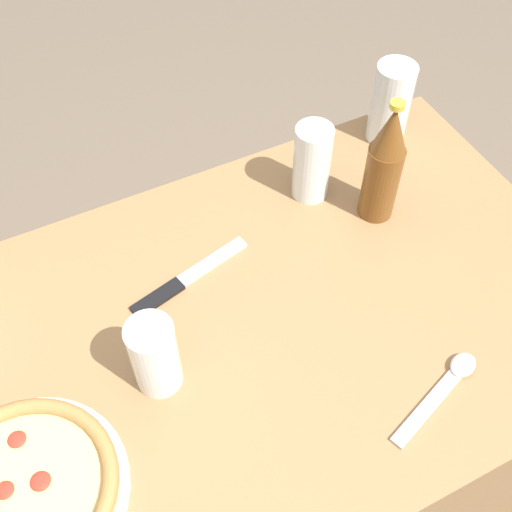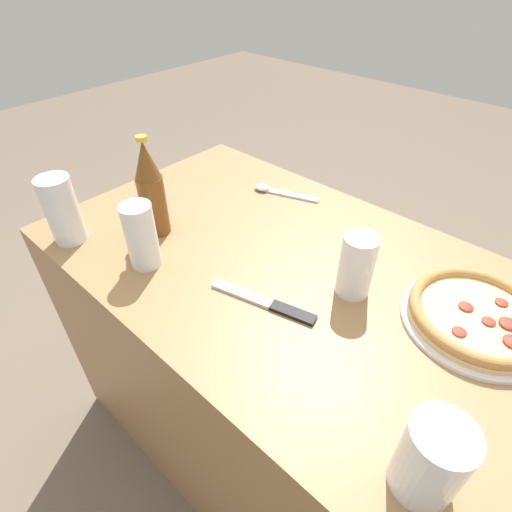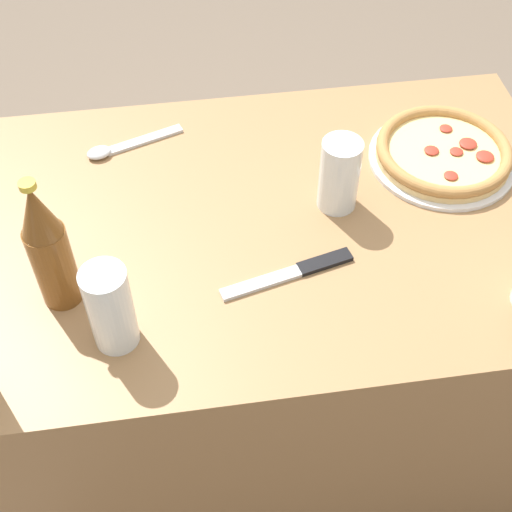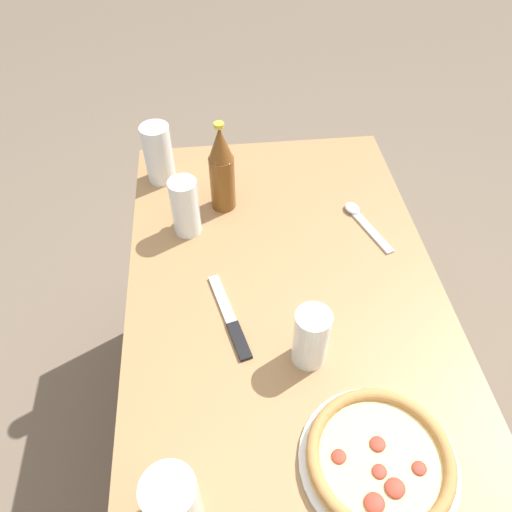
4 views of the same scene
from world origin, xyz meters
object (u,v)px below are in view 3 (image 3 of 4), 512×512
at_px(pizza_veggie, 443,153).
at_px(glass_water, 339,178).
at_px(glass_iced_tea, 111,310).
at_px(knife, 293,272).
at_px(beer_bottle, 48,247).
at_px(spoon, 119,147).

relative_size(pizza_veggie, glass_water, 1.99).
xyz_separation_m(pizza_veggie, glass_iced_tea, (-0.59, -0.31, 0.05)).
distance_m(pizza_veggie, knife, 0.39).
height_order(glass_iced_tea, beer_bottle, beer_bottle).
xyz_separation_m(glass_water, knife, (-0.10, -0.14, -0.06)).
bearing_deg(glass_iced_tea, beer_bottle, 131.48).
bearing_deg(pizza_veggie, spoon, 168.70).
bearing_deg(beer_bottle, glass_water, 16.49).
bearing_deg(beer_bottle, glass_iced_tea, -48.52).
distance_m(pizza_veggie, glass_water, 0.23).
height_order(pizza_veggie, spoon, pizza_veggie).
xyz_separation_m(pizza_veggie, beer_bottle, (-0.67, -0.22, 0.09)).
bearing_deg(knife, beer_bottle, 178.61).
bearing_deg(knife, pizza_veggie, 35.22).
height_order(beer_bottle, knife, beer_bottle).
distance_m(beer_bottle, knife, 0.37).
xyz_separation_m(pizza_veggie, glass_water, (-0.21, -0.08, 0.04)).
xyz_separation_m(knife, spoon, (-0.27, 0.34, 0.00)).
bearing_deg(glass_water, pizza_veggie, 20.26).
height_order(glass_water, beer_bottle, beer_bottle).
bearing_deg(beer_bottle, spoon, 74.69).
distance_m(glass_water, glass_iced_tea, 0.44).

